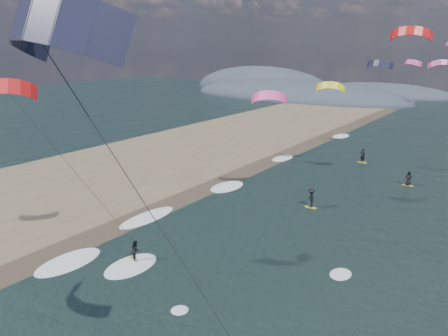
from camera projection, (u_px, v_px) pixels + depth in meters
The scene contains 8 objects.
sand_strip at pixel (15, 204), 41.47m from camera, with size 26.00×240.00×0.00m, color brown.
wet_sand_strip at pixel (97, 236), 34.77m from camera, with size 3.00×240.00×0.00m, color #382D23.
coastal_hills at pixel (291, 94), 129.58m from camera, with size 80.00×41.00×15.00m.
kitesurfer_near_a at pixel (111, 167), 10.34m from camera, with size 7.57×8.48×16.33m.
kitesurfer_near_b at pixel (53, 154), 26.58m from camera, with size 6.71×8.99×13.51m.
far_kitesurfers at pixel (348, 183), 44.99m from camera, with size 8.19×19.35×1.84m.
bg_kite_field at pixel (414, 64), 61.35m from camera, with size 12.31×71.26×7.69m.
shoreline_surf at pixel (151, 220), 37.81m from camera, with size 2.40×79.40×0.11m.
Camera 1 is at (14.77, -10.07, 14.87)m, focal length 35.00 mm.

